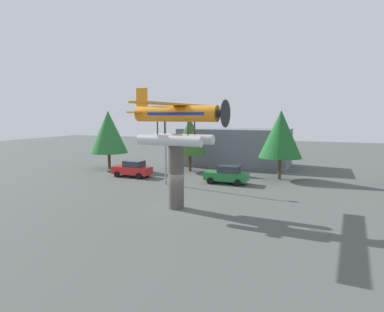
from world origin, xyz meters
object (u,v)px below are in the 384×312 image
object	(u,v)px
tree_center_back	(281,134)
display_pedestal	(176,177)
car_mid_green	(227,175)
car_near_red	(133,169)
tree_east	(190,136)
storefront_building	(235,147)
tree_west	(108,132)
streetlight_primary	(168,141)
floatplane_monument	(178,121)

from	to	relation	value
tree_center_back	display_pedestal	bearing A→B (deg)	-111.12
display_pedestal	car_mid_green	xyz separation A→B (m)	(0.94, 9.77, -1.40)
car_near_red	tree_east	size ratio (longest dim) A/B	0.66
storefront_building	tree_east	world-z (taller)	tree_east
car_mid_green	tree_center_back	xyz separation A→B (m)	(4.46, 4.22, 3.82)
car_near_red	tree_west	bearing A→B (deg)	-32.93
streetlight_primary	car_mid_green	bearing A→B (deg)	27.17
streetlight_primary	storefront_building	world-z (taller)	streetlight_primary
display_pedestal	tree_east	world-z (taller)	tree_east
floatplane_monument	streetlight_primary	distance (m)	8.58
streetlight_primary	tree_center_back	size ratio (longest dim) A/B	1.00
floatplane_monument	car_mid_green	xyz separation A→B (m)	(0.81, 9.77, -5.36)
car_near_red	tree_east	bearing A→B (deg)	-126.56
streetlight_primary	tree_east	size ratio (longest dim) A/B	1.13
tree_west	tree_east	world-z (taller)	tree_west
tree_east	tree_center_back	distance (m)	10.69
display_pedestal	car_near_red	bearing A→B (deg)	135.27
display_pedestal	streetlight_primary	distance (m)	8.49
floatplane_monument	tree_east	xyz separation A→B (m)	(-5.33, 15.27, -2.05)
tree_east	tree_center_back	xyz separation A→B (m)	(10.61, -1.28, 0.51)
display_pedestal	car_near_red	size ratio (longest dim) A/B	1.09
floatplane_monument	car_near_red	world-z (taller)	floatplane_monument
car_mid_green	tree_center_back	size ratio (longest dim) A/B	0.59
car_mid_green	floatplane_monument	bearing A→B (deg)	85.24
floatplane_monument	storefront_building	size ratio (longest dim) A/B	0.75
car_near_red	streetlight_primary	xyz separation A→B (m)	(5.36, -2.29, 3.34)
display_pedestal	storefront_building	world-z (taller)	storefront_building
storefront_building	tree_center_back	xyz separation A→B (m)	(6.84, -8.01, 2.26)
car_near_red	car_mid_green	xyz separation A→B (m)	(10.47, 0.33, 0.00)
streetlight_primary	tree_west	bearing A→B (deg)	151.59
car_mid_green	tree_west	distance (m)	16.91
display_pedestal	tree_center_back	distance (m)	15.19
storefront_building	tree_west	size ratio (longest dim) A/B	1.95
tree_west	tree_east	xyz separation A→B (m)	(10.01, 2.15, -0.41)
display_pedestal	streetlight_primary	bearing A→B (deg)	120.25
streetlight_primary	car_near_red	bearing A→B (deg)	156.84
tree_west	tree_center_back	xyz separation A→B (m)	(20.61, 0.87, 0.11)
streetlight_primary	storefront_building	distance (m)	15.21
display_pedestal	floatplane_monument	world-z (taller)	floatplane_monument
display_pedestal	tree_east	xyz separation A→B (m)	(-5.20, 15.26, 1.90)
streetlight_primary	tree_west	distance (m)	12.56
car_mid_green	storefront_building	bearing A→B (deg)	-79.00
display_pedestal	storefront_building	xyz separation A→B (m)	(-1.43, 22.00, 0.16)
floatplane_monument	storefront_building	world-z (taller)	floatplane_monument
car_mid_green	tree_east	world-z (taller)	tree_east
car_near_red	tree_center_back	xyz separation A→B (m)	(14.93, 4.55, 3.82)
tree_east	tree_center_back	world-z (taller)	tree_center_back
car_mid_green	storefront_building	xyz separation A→B (m)	(-2.38, 12.23, 1.56)
floatplane_monument	streetlight_primary	size ratio (longest dim) A/B	1.45
floatplane_monument	tree_west	xyz separation A→B (m)	(-15.34, 13.12, -1.65)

